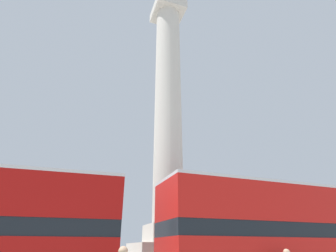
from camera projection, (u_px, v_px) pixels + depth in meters
The scene contains 3 objects.
monument_column at pixel (168, 151), 17.72m from camera, with size 5.74×5.74×22.56m.
bus_a at pixel (290, 232), 11.26m from camera, with size 11.55×3.05×4.27m.
street_lamp at pixel (110, 213), 12.06m from camera, with size 0.50×0.50×5.08m.
Camera 1 is at (-5.51, -15.85, 1.74)m, focal length 28.00 mm.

